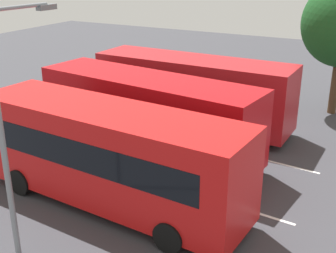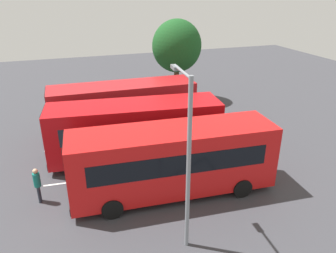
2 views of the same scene
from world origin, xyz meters
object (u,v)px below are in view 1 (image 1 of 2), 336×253
(pedestrian, at_px, (6,131))
(street_lamp, at_px, (7,121))
(bus_far_left, at_px, (192,90))
(bus_center_left, at_px, (147,114))
(bus_center_right, at_px, (108,153))

(pedestrian, height_order, street_lamp, street_lamp)
(bus_far_left, relative_size, street_lamp, 1.43)
(bus_center_left, bearing_deg, pedestrian, 33.90)
(bus_far_left, height_order, pedestrian, bus_far_left)
(bus_far_left, bearing_deg, bus_center_right, 96.42)
(bus_far_left, xyz_separation_m, street_lamp, (-0.11, 11.26, 2.09))
(bus_far_left, height_order, bus_center_left, same)
(pedestrian, xyz_separation_m, street_lamp, (-5.49, 4.54, 2.88))
(bus_far_left, relative_size, bus_center_right, 0.99)
(pedestrian, relative_size, street_lamp, 0.26)
(bus_center_left, relative_size, bus_center_right, 1.01)
(pedestrian, bearing_deg, street_lamp, -36.31)
(bus_center_right, bearing_deg, street_lamp, 82.74)
(bus_far_left, distance_m, street_lamp, 11.45)
(bus_far_left, bearing_deg, bus_center_left, 89.22)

